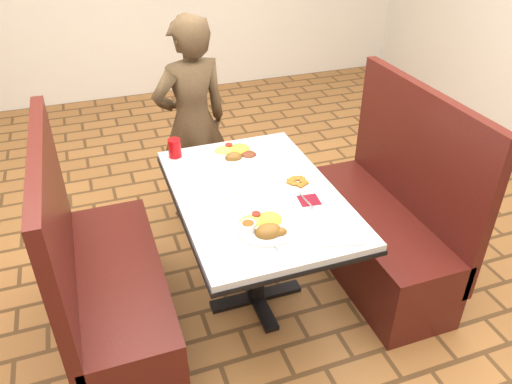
% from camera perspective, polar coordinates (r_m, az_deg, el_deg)
% --- Properties ---
extents(dining_table, '(0.81, 1.21, 0.75)m').
position_cam_1_polar(dining_table, '(2.61, 0.00, -1.78)').
color(dining_table, silver).
rests_on(dining_table, ground).
extents(booth_bench_left, '(0.47, 1.20, 1.17)m').
position_cam_1_polar(booth_bench_left, '(2.71, -16.38, -10.59)').
color(booth_bench_left, '#4F1812').
rests_on(booth_bench_left, ground).
extents(booth_bench_right, '(0.47, 1.20, 1.17)m').
position_cam_1_polar(booth_bench_right, '(3.11, 14.04, -3.87)').
color(booth_bench_right, '#4F1812').
rests_on(booth_bench_right, ground).
extents(diner_person, '(0.58, 0.45, 1.44)m').
position_cam_1_polar(diner_person, '(3.39, -7.28, 7.75)').
color(diner_person, brown).
rests_on(diner_person, ground).
extents(near_dinner_plate, '(0.29, 0.29, 0.09)m').
position_cam_1_polar(near_dinner_plate, '(2.28, 1.06, -3.63)').
color(near_dinner_plate, white).
rests_on(near_dinner_plate, dining_table).
extents(far_dinner_plate, '(0.30, 0.30, 0.08)m').
position_cam_1_polar(far_dinner_plate, '(2.88, -2.29, 4.68)').
color(far_dinner_plate, white).
rests_on(far_dinner_plate, dining_table).
extents(plantain_plate, '(0.17, 0.17, 0.03)m').
position_cam_1_polar(plantain_plate, '(2.62, 4.79, 1.08)').
color(plantain_plate, white).
rests_on(plantain_plate, dining_table).
extents(maroon_napkin, '(0.11, 0.11, 0.00)m').
position_cam_1_polar(maroon_napkin, '(2.50, 6.09, -0.93)').
color(maroon_napkin, maroon).
rests_on(maroon_napkin, dining_table).
extents(spoon_utensil, '(0.02, 0.14, 0.00)m').
position_cam_1_polar(spoon_utensil, '(2.49, 5.79, -1.05)').
color(spoon_utensil, silver).
rests_on(spoon_utensil, dining_table).
extents(red_tumbler, '(0.07, 0.07, 0.11)m').
position_cam_1_polar(red_tumbler, '(2.90, -9.28, 4.98)').
color(red_tumbler, red).
rests_on(red_tumbler, dining_table).
extents(paper_napkin, '(0.23, 0.19, 0.01)m').
position_cam_1_polar(paper_napkin, '(2.28, 9.56, -4.91)').
color(paper_napkin, white).
rests_on(paper_napkin, dining_table).
extents(knife_utensil, '(0.03, 0.18, 0.00)m').
position_cam_1_polar(knife_utensil, '(2.24, 1.89, -5.12)').
color(knife_utensil, silver).
rests_on(knife_utensil, dining_table).
extents(fork_utensil, '(0.03, 0.16, 0.00)m').
position_cam_1_polar(fork_utensil, '(2.25, 1.72, -4.79)').
color(fork_utensil, '#BBBBC0').
rests_on(fork_utensil, dining_table).
extents(lettuce_shreds, '(0.28, 0.32, 0.00)m').
position_cam_1_polar(lettuce_shreds, '(2.62, 0.39, 0.84)').
color(lettuce_shreds, '#87C64F').
rests_on(lettuce_shreds, dining_table).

